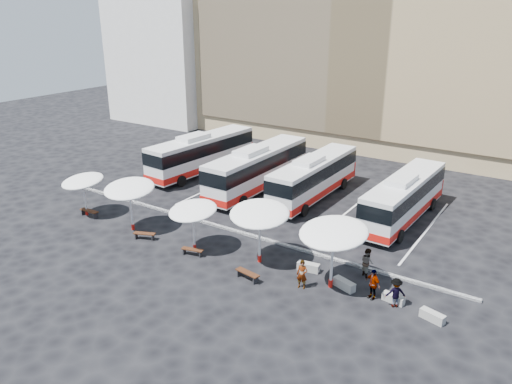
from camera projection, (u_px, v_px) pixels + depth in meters
The scene contains 26 objects.
ground at pixel (221, 231), 34.81m from camera, with size 120.00×120.00×0.00m, color black.
sandstone_building at pixel (391, 26), 55.34m from camera, with size 42.00×18.25×29.60m.
apartment_block at pixel (179, 51), 67.96m from camera, with size 14.00×14.00×18.00m, color silver.
curb_divider at pixel (225, 228), 35.18m from camera, with size 34.00×0.25×0.15m, color black.
bay_lines at pixel (279, 197), 41.08m from camera, with size 24.15×12.00×0.01m.
bus_0 at pixel (202, 153), 46.43m from camera, with size 3.55×12.20×3.82m.
bus_1 at pixel (258, 168), 41.99m from camera, with size 2.96×12.28×3.89m.
bus_2 at pixel (314, 176), 40.27m from camera, with size 2.72×11.41×3.62m.
bus_3 at pixel (404, 197), 36.00m from camera, with size 2.96×11.40×3.59m.
sunshade_0 at pixel (83, 181), 36.59m from camera, with size 3.77×3.80×3.18m.
sunshade_1 at pixel (129, 189), 34.04m from camera, with size 4.41×4.44×3.60m.
sunshade_2 at pixel (193, 211), 31.24m from camera, with size 3.51×3.55×3.21m.
sunshade_3 at pixel (260, 214), 29.57m from camera, with size 4.65×4.68×3.76m.
sunshade_4 at pixel (334, 233), 26.78m from camera, with size 4.54×4.58×3.92m.
wood_bench_0 at pixel (89, 212), 37.13m from camera, with size 1.63×0.46×0.50m.
wood_bench_1 at pixel (144, 234), 33.52m from camera, with size 1.52×0.94×0.46m.
wood_bench_2 at pixel (192, 250), 31.36m from camera, with size 1.47×0.70×0.44m.
wood_bench_3 at pixel (248, 274), 28.55m from camera, with size 1.62×0.66×0.48m.
conc_bench_0 at pixel (308, 267), 29.56m from camera, with size 1.32×0.44×0.50m, color gray.
conc_bench_1 at pixel (344, 284), 27.71m from camera, with size 1.34×0.45×0.50m, color gray.
conc_bench_2 at pixel (393, 298), 26.42m from camera, with size 1.18×0.39×0.44m, color gray.
conc_bench_3 at pixel (432, 316), 24.89m from camera, with size 1.26×0.42×0.47m, color gray.
passenger_0 at pixel (302, 274), 27.56m from camera, with size 0.62×0.41×1.70m, color black.
passenger_1 at pixel (367, 262), 28.79m from camera, with size 0.85×0.66×1.74m, color black.
passenger_2 at pixel (373, 284), 26.56m from camera, with size 1.02×0.42×1.74m, color black.
passenger_3 at pixel (395, 292), 25.88m from camera, with size 1.06×0.61×1.64m, color black.
Camera 1 is at (19.42, -25.10, 14.78)m, focal length 35.00 mm.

